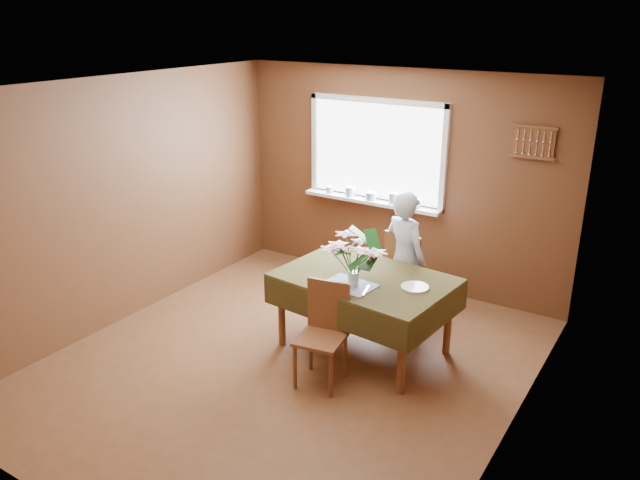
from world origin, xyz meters
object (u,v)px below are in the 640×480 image
Objects in this scene: chair_far at (406,271)px; chair_near at (324,328)px; seated_woman at (405,259)px; flower_bouquet at (354,255)px; dining_table at (365,286)px.

chair_far is 1.05× the size of chair_near.
flower_bouquet is (-0.07, -0.94, 0.34)m from seated_woman.
seated_woman is (0.07, 0.72, 0.04)m from dining_table.
dining_table is 0.66m from chair_near.
flower_bouquet is at bearing 73.57° from chair_near.
flower_bouquet is at bearing 104.78° from seated_woman.
chair_far is 0.24m from seated_woman.
chair_far is 1.49m from chair_near.
seated_woman is at bearing 109.85° from chair_far.
dining_table is at bearing 91.76° from chair_far.
chair_near is 0.69m from flower_bouquet.
seated_woman is at bearing 90.00° from dining_table.
seated_woman is (0.04, -0.14, 0.19)m from chair_far.
seated_woman is 1.00m from flower_bouquet.
dining_table is 0.72m from seated_woman.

